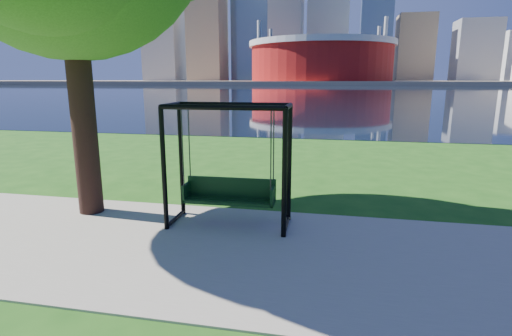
# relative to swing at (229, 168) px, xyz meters

# --- Properties ---
(ground) EXTENTS (900.00, 900.00, 0.00)m
(ground) POSITION_rel_swing_xyz_m (0.60, -0.62, -1.09)
(ground) COLOR #1E5114
(ground) RESTS_ON ground
(path) EXTENTS (120.00, 4.00, 0.03)m
(path) POSITION_rel_swing_xyz_m (0.60, -1.12, -1.07)
(path) COLOR #9E937F
(path) RESTS_ON ground
(river) EXTENTS (900.00, 180.00, 0.02)m
(river) POSITION_rel_swing_xyz_m (0.60, 101.38, -1.08)
(river) COLOR black
(river) RESTS_ON ground
(far_bank) EXTENTS (900.00, 228.00, 2.00)m
(far_bank) POSITION_rel_swing_xyz_m (0.60, 305.38, -0.09)
(far_bank) COLOR #937F60
(far_bank) RESTS_ON ground
(stadium) EXTENTS (83.00, 83.00, 32.00)m
(stadium) POSITION_rel_swing_xyz_m (-9.40, 234.38, 13.14)
(stadium) COLOR maroon
(stadium) RESTS_ON far_bank
(skyline) EXTENTS (392.00, 66.00, 96.50)m
(skyline) POSITION_rel_swing_xyz_m (-3.67, 318.78, 34.80)
(skyline) COLOR gray
(skyline) RESTS_ON far_bank
(swing) EXTENTS (2.23, 1.01, 2.25)m
(swing) POSITION_rel_swing_xyz_m (0.00, 0.00, 0.00)
(swing) COLOR black
(swing) RESTS_ON ground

